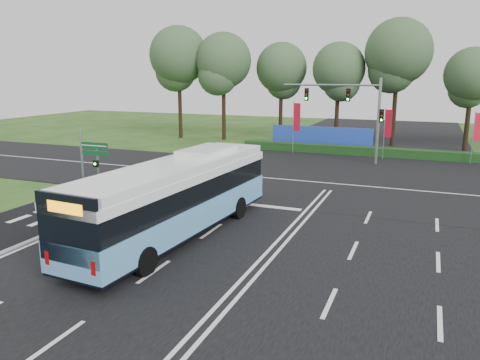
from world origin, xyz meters
name	(u,v)px	position (x,y,z in m)	size (l,w,h in m)	color
ground	(278,241)	(0.00, 0.00, 0.00)	(120.00, 120.00, 0.00)	#214617
road_main	(278,241)	(0.00, 0.00, 0.02)	(20.00, 120.00, 0.04)	black
road_cross	(331,184)	(0.00, 12.00, 0.03)	(120.00, 14.00, 0.05)	black
bike_path	(13,227)	(-12.50, -3.00, 0.03)	(5.00, 18.00, 0.06)	black
kerb_strip	(52,232)	(-10.10, -3.00, 0.06)	(0.25, 18.00, 0.12)	gray
city_bus	(177,197)	(-4.41, -1.14, 1.88)	(3.60, 13.18, 3.74)	#599ACF
pedestrian_signal	(98,171)	(-11.63, 2.42, 1.82)	(0.28, 0.41, 3.34)	gray
street_sign	(88,162)	(-10.54, 0.34, 2.78)	(1.75, 0.13, 4.48)	gray
banner_flag_left	(296,120)	(-5.56, 23.05, 3.12)	(0.70, 0.18, 4.81)	gray
banner_flag_mid	(387,127)	(2.55, 22.81, 2.90)	(0.63, 0.24, 4.44)	gray
banner_flag_right	(477,130)	(9.49, 23.67, 2.82)	(0.59, 0.30, 4.31)	gray
traffic_light_gantry	(356,107)	(0.21, 20.50, 4.66)	(8.41, 0.28, 7.00)	gray
hedge	(358,151)	(0.00, 24.50, 0.40)	(22.00, 1.20, 0.80)	#163914
blue_hoarding	(321,138)	(-4.00, 27.00, 1.10)	(10.00, 0.30, 2.20)	#2245BA
eucalyptus_row	(361,61)	(-1.12, 30.98, 8.62)	(48.66, 9.79, 12.80)	black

